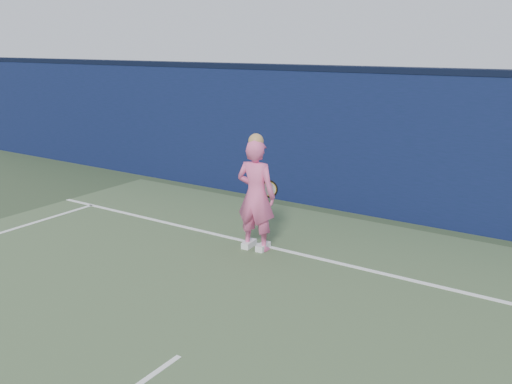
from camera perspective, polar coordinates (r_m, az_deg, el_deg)
The scene contains 4 objects.
backstop_wall at distance 9.73m, azimuth 13.46°, elevation 4.71°, with size 24.00×0.40×2.50m, color #0C1737.
wall_cap at distance 9.59m, azimuth 13.95°, elevation 12.36°, with size 24.00×0.42×0.10m, color black.
player at distance 7.92m, azimuth 0.00°, elevation -0.31°, with size 0.64×0.45×1.75m.
racket at distance 8.29m, azimuth 1.28°, elevation 0.31°, with size 0.52×0.12×0.28m.
Camera 1 is at (3.21, -2.52, 2.99)m, focal length 38.00 mm.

